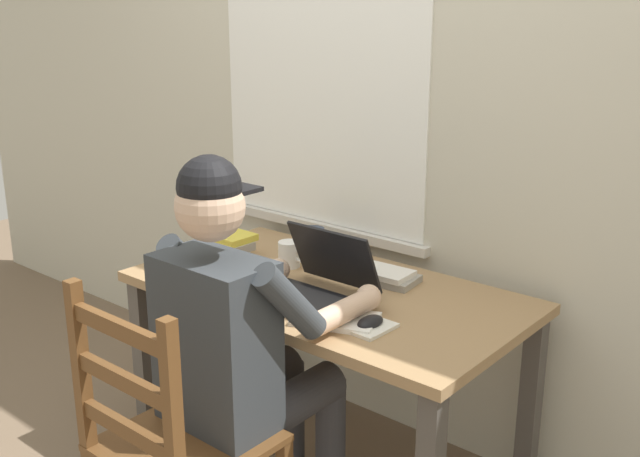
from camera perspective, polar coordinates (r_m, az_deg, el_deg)
back_wall at (r=2.73m, az=6.43°, el=9.93°), size 6.00×0.08×2.60m
desk at (r=2.56m, az=0.48°, el=-6.45°), size 1.34×0.73×0.70m
seated_person at (r=2.21m, az=-5.88°, el=-8.37°), size 0.50×0.60×1.24m
wooden_chair at (r=2.16m, az=-11.24°, el=-16.04°), size 0.42×0.42×0.94m
laptop at (r=2.41m, az=-0.38°, el=-4.21°), size 0.33×0.32×0.22m
computer_mouse at (r=2.22m, az=3.85°, el=-7.15°), size 0.06×0.10×0.03m
coffee_mug_white at (r=2.70m, az=-2.33°, el=-1.98°), size 0.12×0.08×0.09m
coffee_mug_dark at (r=2.84m, az=-0.48°, el=-0.96°), size 0.12×0.09×0.10m
book_stack_main at (r=2.57m, az=5.15°, el=-3.65°), size 0.21×0.16×0.04m
book_stack_side at (r=2.83m, az=-7.06°, el=-1.25°), size 0.19×0.16×0.09m
paper_pile_near_laptop at (r=2.24m, az=2.95°, el=-7.23°), size 0.21×0.15×0.01m
paper_pile_back_corner at (r=2.26m, az=1.20°, el=-6.92°), size 0.29×0.24×0.02m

